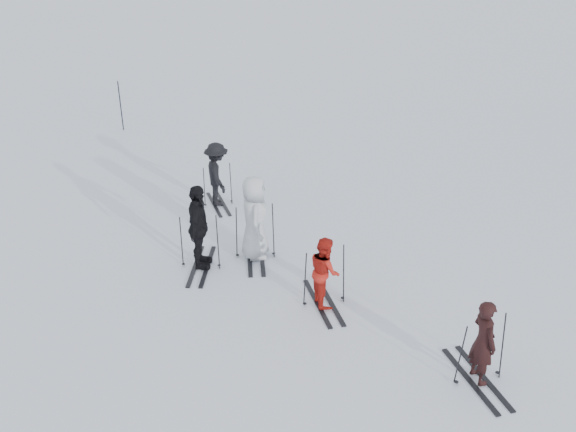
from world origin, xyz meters
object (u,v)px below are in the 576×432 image
at_px(skier_grey, 255,219).
at_px(skier_uphill_left, 199,228).
at_px(piste_marker, 121,106).
at_px(skier_near_dark, 483,343).
at_px(skier_uphill_far, 217,175).
at_px(skier_red, 325,272).

xyz_separation_m(skier_grey, skier_uphill_left, (-1.28, -0.13, -0.00)).
height_order(skier_grey, piste_marker, skier_grey).
xyz_separation_m(skier_grey, piste_marker, (-2.66, 9.71, -0.12)).
height_order(skier_near_dark, piste_marker, piste_marker).
distance_m(skier_uphill_left, skier_uphill_far, 3.19).
relative_size(skier_uphill_left, piste_marker, 1.13).
relative_size(skier_grey, piste_marker, 1.14).
xyz_separation_m(skier_red, piste_marker, (-3.62, 11.90, 0.12)).
bearing_deg(skier_red, skier_grey, 23.86).
distance_m(skier_near_dark, skier_red, 3.44).
height_order(skier_near_dark, skier_uphill_left, skier_uphill_left).
xyz_separation_m(skier_uphill_far, piste_marker, (-2.28, 6.79, 0.01)).
relative_size(skier_uphill_far, piste_marker, 0.99).
xyz_separation_m(skier_near_dark, skier_red, (-1.87, 2.89, -0.05)).
height_order(skier_uphill_far, piste_marker, piste_marker).
distance_m(skier_near_dark, skier_uphill_far, 8.62).
xyz_separation_m(skier_grey, skier_uphill_far, (-0.39, 2.93, -0.13)).
xyz_separation_m(skier_uphill_left, skier_uphill_far, (0.90, 3.06, -0.12)).
relative_size(skier_red, piste_marker, 0.86).
bearing_deg(skier_uphill_far, piste_marker, 14.54).
bearing_deg(skier_near_dark, piste_marker, 18.02).
bearing_deg(skier_uphill_far, skier_near_dark, -162.08).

